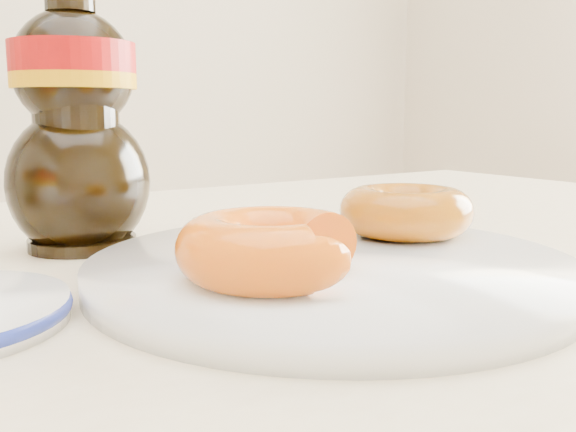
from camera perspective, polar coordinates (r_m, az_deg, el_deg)
dining_table at (r=0.45m, az=-5.24°, el=-15.54°), size 1.40×0.90×0.75m
plate at (r=0.41m, az=3.91°, el=-4.64°), size 0.31×0.31×0.02m
donut_bitten at (r=0.35m, az=-1.59°, el=-2.83°), size 0.12×0.12×0.04m
donut_whole at (r=0.49m, az=10.42°, el=0.45°), size 0.12×0.12×0.04m
syrup_bottle at (r=0.52m, az=-18.34°, el=8.86°), size 0.14×0.13×0.21m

